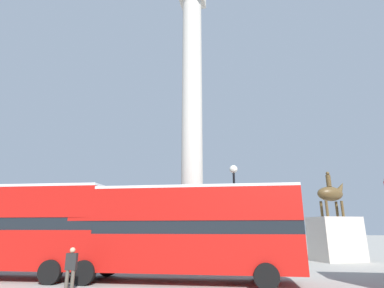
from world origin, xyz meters
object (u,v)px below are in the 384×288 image
street_lamp (235,203)px  pedestrian_near_lamp (71,267)px  bus_b (178,228)px  monument_column (192,164)px  equestrian_statue (335,233)px

street_lamp → pedestrian_near_lamp: 9.78m
bus_b → street_lamp: 5.23m
monument_column → bus_b: bearing=-84.4°
bus_b → pedestrian_near_lamp: bus_b is taller
monument_column → street_lamp: size_ratio=3.67×
bus_b → pedestrian_near_lamp: (-3.47, -2.86, -1.44)m
equestrian_statue → street_lamp: 9.67m
street_lamp → pedestrian_near_lamp: size_ratio=3.82×
street_lamp → pedestrian_near_lamp: (-5.86, -7.27, -2.91)m
monument_column → equestrian_statue: monument_column is taller
bus_b → pedestrian_near_lamp: bearing=-144.3°
bus_b → equestrian_statue: (9.31, 10.93, -0.35)m
monument_column → pedestrian_near_lamp: size_ratio=14.01×
monument_column → street_lamp: (3.01, -1.88, -2.92)m
monument_column → pedestrian_near_lamp: bearing=-107.3°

